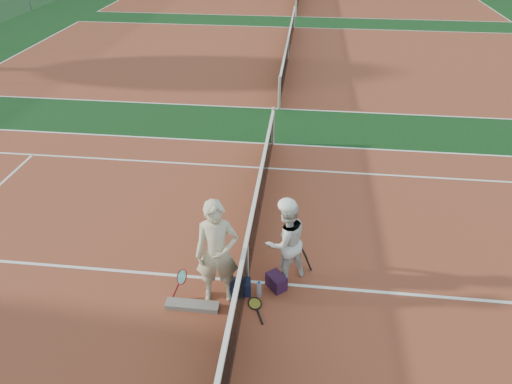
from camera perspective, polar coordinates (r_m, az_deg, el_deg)
ground at (r=8.46m, az=-1.08°, el=-11.12°), size 130.00×130.00×0.00m
court_main at (r=8.46m, az=-1.08°, el=-11.10°), size 23.77×10.97×0.01m
court_far_a at (r=20.39m, az=4.03°, el=16.30°), size 23.77×10.97×0.01m
net_main at (r=8.11m, az=-1.12°, el=-8.54°), size 0.10×10.98×1.02m
net_far_a at (r=20.25m, az=4.08°, el=17.67°), size 0.10×10.98×1.02m
player_a at (r=7.56m, az=-4.89°, el=-7.60°), size 0.79×0.59×1.98m
player_b at (r=8.05m, az=3.71°, el=-6.16°), size 1.00×0.95×1.63m
racket_red at (r=8.16m, az=-9.18°, el=-11.16°), size 0.43×0.44×0.52m
racket_black_held at (r=8.50m, az=5.99°, el=-8.47°), size 0.32×0.34×0.57m
racket_spare at (r=8.07m, az=-0.15°, el=-13.76°), size 0.48×0.66×0.03m
sports_bag_navy at (r=8.17m, az=-1.90°, el=-11.80°), size 0.38×0.28×0.27m
sports_bag_purple at (r=8.26m, az=2.56°, el=-11.13°), size 0.41×0.43×0.29m
net_cover_canvas at (r=8.06m, az=-7.96°, el=-13.87°), size 0.92×0.22×0.10m
water_bottle at (r=8.10m, az=0.37°, el=-12.11°), size 0.09×0.09×0.30m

